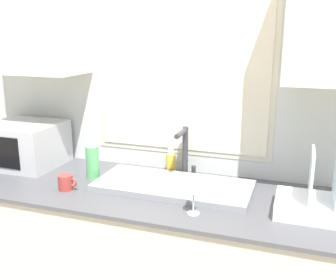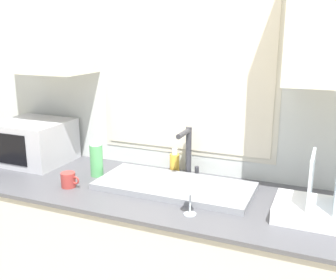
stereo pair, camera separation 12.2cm
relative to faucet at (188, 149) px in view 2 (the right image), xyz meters
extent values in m
cube|color=beige|center=(-0.05, -0.24, -0.62)|extent=(2.37, 0.66, 0.86)
cube|color=#4C4C51|center=(-0.05, -0.24, -0.17)|extent=(2.40, 0.69, 0.02)
cube|color=silver|center=(-0.05, 0.12, 0.25)|extent=(6.00, 0.06, 2.60)
cube|color=beige|center=(-0.05, 0.09, 0.40)|extent=(1.03, 0.01, 0.93)
cube|color=beige|center=(-0.05, 0.09, 0.40)|extent=(0.97, 0.01, 0.87)
cube|color=beige|center=(-0.83, -0.07, 0.72)|extent=(0.46, 0.32, 0.67)
cube|color=gray|center=(0.00, -0.19, -0.15)|extent=(0.80, 0.36, 0.03)
cylinder|color=#333338|center=(0.00, 0.02, -0.02)|extent=(0.03, 0.03, 0.28)
cylinder|color=#333338|center=(0.00, -0.06, 0.10)|extent=(0.03, 0.16, 0.03)
cylinder|color=#333338|center=(0.05, 0.02, -0.13)|extent=(0.02, 0.02, 0.06)
cube|color=#B2B2B7|center=(-0.97, -0.11, -0.04)|extent=(0.42, 0.37, 0.26)
cube|color=black|center=(-1.00, -0.30, -0.04)|extent=(0.27, 0.01, 0.18)
cube|color=white|center=(0.70, -0.27, -0.13)|extent=(0.39, 0.25, 0.07)
cube|color=silver|center=(0.65, -0.27, 0.02)|extent=(0.01, 0.22, 0.22)
cylinder|color=#59B266|center=(-0.47, -0.18, -0.07)|extent=(0.07, 0.07, 0.18)
cone|color=silver|center=(-0.47, -0.18, 0.05)|extent=(0.06, 0.06, 0.06)
cylinder|color=gold|center=(-0.09, 0.03, -0.11)|extent=(0.06, 0.06, 0.11)
cylinder|color=white|center=(-0.09, 0.03, -0.04)|extent=(0.03, 0.03, 0.03)
cylinder|color=#A53833|center=(-0.52, -0.38, -0.13)|extent=(0.08, 0.08, 0.08)
torus|color=#A53833|center=(-0.47, -0.38, -0.12)|extent=(0.04, 0.01, 0.04)
cylinder|color=silver|center=(0.17, -0.44, -0.16)|extent=(0.06, 0.06, 0.00)
cylinder|color=silver|center=(0.17, -0.44, -0.11)|extent=(0.01, 0.01, 0.10)
cone|color=silver|center=(0.17, -0.44, -0.02)|extent=(0.06, 0.06, 0.08)
camera|label=1|loc=(0.59, -1.98, 0.61)|focal=42.00mm
camera|label=2|loc=(0.70, -1.94, 0.61)|focal=42.00mm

